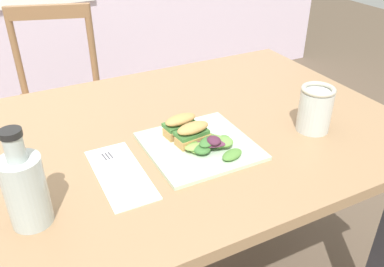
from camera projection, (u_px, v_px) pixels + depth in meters
dining_table at (169, 170)px, 1.14m from camera, size 1.29×0.84×0.74m
chair_wooden_far at (59, 105)px, 1.85m from camera, size 0.50×0.50×0.87m
plate_lunch at (199, 146)px, 1.00m from camera, size 0.26×0.26×0.01m
sandwich_half_front at (193, 133)px, 0.99m from camera, size 0.09×0.06×0.06m
sandwich_half_back at (181, 124)px, 1.03m from camera, size 0.09×0.06×0.06m
salad_mixed_greens at (212, 144)px, 0.97m from camera, size 0.13×0.14×0.04m
napkin_folded at (120, 174)px, 0.91m from camera, size 0.10×0.25×0.00m
fork_on_napkin at (117, 169)px, 0.92m from camera, size 0.04×0.19×0.00m
bottle_cold_brew at (26, 193)px, 0.75m from camera, size 0.08×0.08×0.20m
mason_jar_iced_tea at (315, 111)px, 1.06m from camera, size 0.09×0.09×0.12m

